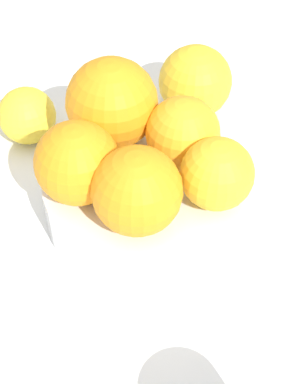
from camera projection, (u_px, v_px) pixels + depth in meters
The scene contains 9 objects.
ground_plane at pixel (144, 220), 57.05cm from camera, with size 110.00×110.00×2.00cm, color white.
fruit_bowl at pixel (144, 197), 54.47cm from camera, with size 19.07×19.07×5.24cm.
orange_in_bowl_0 at pixel (183, 133), 51.42cm from camera, with size 6.88×6.88×6.88cm, color #F9A823.
orange_in_bowl_1 at pixel (77, 163), 48.35cm from camera, with size 7.50×7.50×7.50cm, color orange.
orange_in_bowl_2 at pixel (217, 174), 48.17cm from camera, with size 6.47×6.47×6.47cm, color yellow.
orange_in_bowl_3 at pixel (141, 191), 46.01cm from camera, with size 7.64×7.64×7.64cm, color orange.
orange_in_bowl_4 at pixel (112, 103), 52.85cm from camera, with size 8.78×8.78×8.78cm, color orange.
orange_loose_0 at pixel (195, 82), 64.13cm from camera, with size 8.39×8.39×8.39cm, color yellow.
orange_loose_1 at pixel (27, 116), 61.67cm from camera, with size 6.33×6.33×6.33cm, color yellow.
Camera 1 is at (3.97, -36.33, 42.89)cm, focal length 52.71 mm.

